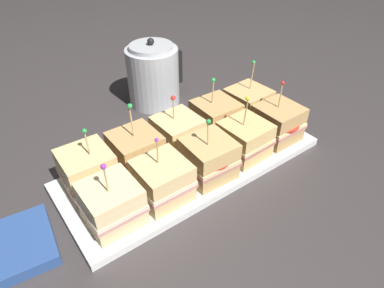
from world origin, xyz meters
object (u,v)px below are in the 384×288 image
object	(u,v)px
sandwich_back_far_right	(248,105)
kettle_steel	(153,75)
napkin_stack	(13,249)
serving_platter	(192,163)
sandwich_back_far_left	(88,170)
sandwich_back_center	(177,134)
sandwich_back_right	(216,118)
sandwich_front_far_left	(112,204)
sandwich_front_right	(245,139)
sandwich_front_far_right	(278,123)
sandwich_front_left	(162,180)
sandwich_back_left	(136,152)
sandwich_front_center	(209,158)

from	to	relation	value
sandwich_back_far_right	kettle_steel	size ratio (longest dim) A/B	0.84
sandwich_back_far_right	napkin_stack	size ratio (longest dim) A/B	1.07
kettle_steel	serving_platter	bearing A→B (deg)	-106.09
sandwich_back_far_left	sandwich_back_center	distance (m)	0.23
sandwich_back_right	sandwich_front_far_left	bearing A→B (deg)	-162.33
sandwich_front_right	napkin_stack	bearing A→B (deg)	174.52
sandwich_front_far_right	sandwich_back_far_right	distance (m)	0.11
sandwich_back_right	sandwich_back_far_right	xyz separation A→B (m)	(0.11, -0.00, -0.00)
sandwich_back_right	sandwich_back_far_right	bearing A→B (deg)	-0.63
sandwich_front_right	sandwich_front_far_right	size ratio (longest dim) A/B	1.01
sandwich_front_far_left	serving_platter	bearing A→B (deg)	13.60
sandwich_back_center	napkin_stack	size ratio (longest dim) A/B	0.93
sandwich_front_left	sandwich_back_far_left	distance (m)	0.16
sandwich_front_far_right	sandwich_back_right	bearing A→B (deg)	135.58
sandwich_back_center	kettle_steel	bearing A→B (deg)	70.35
sandwich_front_left	sandwich_back_far_right	distance (m)	0.37
serving_platter	sandwich_back_right	size ratio (longest dim) A/B	3.92
napkin_stack	sandwich_back_far_right	bearing A→B (deg)	5.22
sandwich_front_far_left	napkin_stack	world-z (taller)	sandwich_front_far_left
sandwich_front_far_right	kettle_steel	size ratio (longest dim) A/B	0.79
sandwich_front_far_right	napkin_stack	bearing A→B (deg)	175.51
sandwich_front_left	sandwich_back_right	xyz separation A→B (m)	(0.24, 0.11, 0.00)
sandwich_back_far_left	sandwich_back_far_right	distance (m)	0.46
serving_platter	kettle_steel	distance (m)	0.34
sandwich_back_far_right	sandwich_back_far_left	bearing A→B (deg)	179.26
sandwich_front_far_right	napkin_stack	size ratio (longest dim) A/B	1.00
sandwich_back_far_left	sandwich_back_center	xyz separation A→B (m)	(0.23, -0.00, -0.00)
sandwich_back_left	sandwich_back_right	xyz separation A→B (m)	(0.23, 0.00, -0.00)
sandwich_front_far_left	sandwich_front_left	bearing A→B (deg)	-1.30
sandwich_back_left	sandwich_back_right	distance (m)	0.23
sandwich_front_center	napkin_stack	distance (m)	0.42
serving_platter	sandwich_back_center	world-z (taller)	sandwich_back_center
serving_platter	sandwich_back_far_right	distance (m)	0.24
sandwich_front_center	sandwich_back_far_right	size ratio (longest dim) A/B	0.89
sandwich_front_far_left	sandwich_front_center	size ratio (longest dim) A/B	0.99
sandwich_front_left	kettle_steel	xyz separation A→B (m)	(0.21, 0.38, 0.03)
sandwich_front_left	sandwich_front_right	xyz separation A→B (m)	(0.23, 0.00, 0.00)
sandwich_front_center	kettle_steel	world-z (taller)	kettle_steel
serving_platter	sandwich_front_center	xyz separation A→B (m)	(0.00, -0.06, 0.05)
sandwich_front_far_right	sandwich_back_center	xyz separation A→B (m)	(-0.23, 0.11, -0.00)
sandwich_front_far_left	kettle_steel	xyz separation A→B (m)	(0.32, 0.37, 0.03)
serving_platter	sandwich_front_left	size ratio (longest dim) A/B	4.22
sandwich_back_right	kettle_steel	xyz separation A→B (m)	(-0.03, 0.26, 0.03)
serving_platter	sandwich_front_right	xyz separation A→B (m)	(0.12, -0.06, 0.05)
serving_platter	sandwich_front_far_right	distance (m)	0.24
sandwich_back_left	kettle_steel	size ratio (longest dim) A/B	0.84
sandwich_front_far_left	napkin_stack	distance (m)	0.19
sandwich_front_far_left	sandwich_back_far_right	distance (m)	0.48
sandwich_front_center	sandwich_back_far_left	world-z (taller)	same
sandwich_back_center	kettle_steel	xyz separation A→B (m)	(0.09, 0.26, 0.03)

